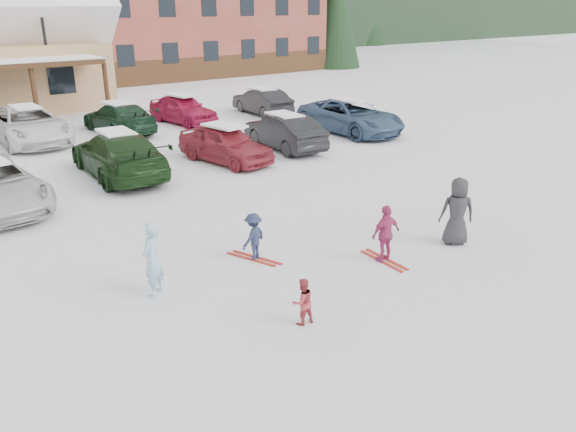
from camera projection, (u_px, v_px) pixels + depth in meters
ground at (305, 273)px, 12.60m from camera, size 160.00×160.00×0.00m
lamp_post at (46, 44)px, 29.79m from camera, size 0.50×0.25×6.50m
conifer_3 at (25, 11)px, 46.70m from camera, size 3.96×3.96×9.18m
adult_skier at (152, 259)px, 11.38m from camera, size 0.70×0.66×1.61m
toddler_red at (302, 302)px, 10.45m from camera, size 0.48×0.39×0.93m
child_navy at (254, 237)px, 13.09m from camera, size 0.84×0.65×1.14m
skis_child_navy at (254, 258)px, 13.28m from camera, size 0.66×1.39×0.03m
child_magenta at (386, 234)px, 12.95m from camera, size 0.83×0.39×1.38m
skis_child_magenta at (384, 260)px, 13.19m from camera, size 0.29×1.41×0.03m
bystander_dark at (457, 211)px, 13.85m from camera, size 1.00×0.95×1.72m
parked_car_3 at (118, 154)px, 19.43m from camera, size 2.57×5.54×1.57m
parked_car_4 at (225, 144)px, 21.19m from camera, size 2.33×4.37×1.41m
parked_car_5 at (284, 132)px, 23.15m from camera, size 1.95×4.48×1.43m
parked_car_6 at (351, 116)px, 26.05m from camera, size 2.53×5.46×1.52m
parked_car_10 at (28, 125)px, 24.11m from camera, size 2.71×5.70×1.57m
parked_car_11 at (119, 118)px, 26.03m from camera, size 2.19×4.89×1.39m
parked_car_12 at (183, 109)px, 28.17m from camera, size 2.22×4.36×1.42m
parked_car_13 at (262, 102)px, 30.41m from camera, size 1.75×4.29×1.39m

